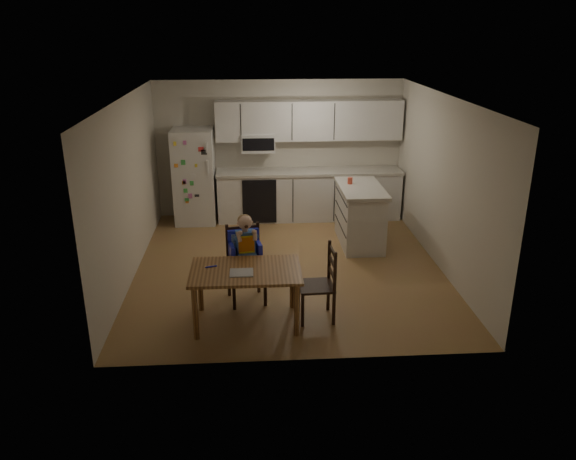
{
  "coord_description": "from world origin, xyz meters",
  "views": [
    {
      "loc": [
        -0.52,
        -7.71,
        3.46
      ],
      "look_at": [
        -0.08,
        -1.04,
        0.97
      ],
      "focal_mm": 35.0,
      "sensor_mm": 36.0,
      "label": 1
    }
  ],
  "objects_px": {
    "red_cup": "(350,181)",
    "dining_table": "(246,277)",
    "refrigerator": "(194,176)",
    "chair_booster": "(245,249)",
    "chair_side": "(324,278)",
    "kitchen_island": "(360,215)"
  },
  "relations": [
    {
      "from": "refrigerator",
      "to": "red_cup",
      "type": "height_order",
      "value": "refrigerator"
    },
    {
      "from": "kitchen_island",
      "to": "chair_booster",
      "type": "height_order",
      "value": "chair_booster"
    },
    {
      "from": "red_cup",
      "to": "dining_table",
      "type": "distance_m",
      "value": 3.22
    },
    {
      "from": "chair_booster",
      "to": "refrigerator",
      "type": "bearing_deg",
      "value": 95.13
    },
    {
      "from": "refrigerator",
      "to": "kitchen_island",
      "type": "relative_size",
      "value": 1.29
    },
    {
      "from": "red_cup",
      "to": "kitchen_island",
      "type": "bearing_deg",
      "value": -51.99
    },
    {
      "from": "dining_table",
      "to": "kitchen_island",
      "type": "bearing_deg",
      "value": 53.53
    },
    {
      "from": "chair_booster",
      "to": "chair_side",
      "type": "bearing_deg",
      "value": -41.67
    },
    {
      "from": "refrigerator",
      "to": "chair_side",
      "type": "xyz_separation_m",
      "value": [
        1.88,
        -3.74,
        -0.31
      ]
    },
    {
      "from": "red_cup",
      "to": "chair_side",
      "type": "xyz_separation_m",
      "value": [
        -0.76,
        -2.64,
        -0.48
      ]
    },
    {
      "from": "chair_booster",
      "to": "dining_table",
      "type": "bearing_deg",
      "value": -100.18
    },
    {
      "from": "kitchen_island",
      "to": "dining_table",
      "type": "distance_m",
      "value": 3.12
    },
    {
      "from": "kitchen_island",
      "to": "chair_side",
      "type": "relative_size",
      "value": 1.38
    },
    {
      "from": "refrigerator",
      "to": "red_cup",
      "type": "bearing_deg",
      "value": -22.55
    },
    {
      "from": "kitchen_island",
      "to": "dining_table",
      "type": "xyz_separation_m",
      "value": [
        -1.85,
        -2.5,
        0.12
      ]
    },
    {
      "from": "chair_booster",
      "to": "red_cup",
      "type": "bearing_deg",
      "value": 39.48
    },
    {
      "from": "chair_booster",
      "to": "chair_side",
      "type": "xyz_separation_m",
      "value": [
        0.95,
        -0.56,
        -0.18
      ]
    },
    {
      "from": "red_cup",
      "to": "refrigerator",
      "type": "bearing_deg",
      "value": 157.45
    },
    {
      "from": "chair_booster",
      "to": "chair_side",
      "type": "relative_size",
      "value": 1.25
    },
    {
      "from": "chair_side",
      "to": "refrigerator",
      "type": "bearing_deg",
      "value": -155.87
    },
    {
      "from": "chair_booster",
      "to": "chair_side",
      "type": "height_order",
      "value": "chair_booster"
    },
    {
      "from": "red_cup",
      "to": "chair_side",
      "type": "relative_size",
      "value": 0.11
    }
  ]
}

